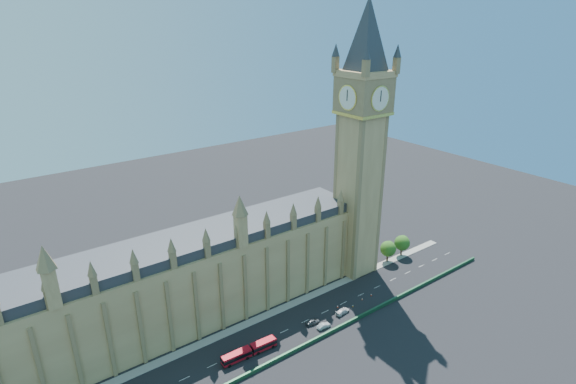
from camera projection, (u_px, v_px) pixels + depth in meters
ground at (295, 326)px, 136.25m from camera, size 400.00×400.00×0.00m
palace_westminster at (184, 282)px, 133.96m from camera, size 120.00×20.00×28.00m
elizabeth_tower at (362, 125)px, 147.98m from camera, size 20.59×20.59×105.00m
bridge_parapet at (314, 341)px, 129.27m from camera, size 160.00×0.60×1.20m
kerb_north at (277, 311)px, 143.36m from camera, size 160.00×3.00×0.16m
tree_east_near at (388, 248)px, 170.60m from camera, size 6.00×6.00×8.50m
tree_east_far at (402, 242)px, 175.01m from camera, size 6.00×6.00×8.50m
red_bus at (249, 351)px, 123.94m from camera, size 16.62×3.40×2.81m
car_grey at (313, 322)px, 136.99m from camera, size 4.78×2.35×1.57m
car_silver at (324, 326)px, 135.26m from camera, size 4.51×1.75×1.46m
car_white at (342, 311)px, 141.95m from camera, size 5.41×2.70×1.51m
cone_a at (338, 306)px, 144.90m from camera, size 0.61×0.61×0.77m
cone_b at (371, 295)px, 150.99m from camera, size 0.53×0.53×0.72m
cone_c at (362, 299)px, 148.85m from camera, size 0.44×0.44×0.62m
cone_d at (353, 306)px, 145.29m from camera, size 0.47×0.47×0.65m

